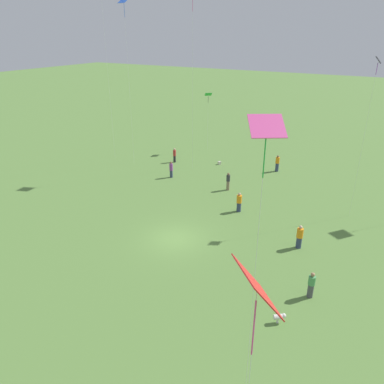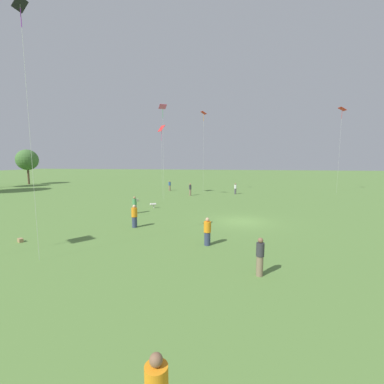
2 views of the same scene
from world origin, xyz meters
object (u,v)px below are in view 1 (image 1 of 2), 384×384
object	(u,v)px
person_7	(277,163)
person_8	(311,285)
kite_5	(265,144)
person_0	(228,181)
person_2	(175,155)
kite_4	(193,3)
person_6	(239,202)
person_9	(300,237)
dog_0	(280,317)
kite_0	(376,74)
picnic_bag_1	(219,163)
kite_9	(208,96)
kite_6	(256,297)
person_3	(171,169)
kite_7	(124,9)

from	to	relation	value
person_7	person_8	xyz separation A→B (m)	(19.45, 8.37, -0.08)
kite_5	person_0	bearing A→B (deg)	129.26
person_2	kite_4	bearing A→B (deg)	112.65
person_6	person_9	world-z (taller)	person_9
person_7	dog_0	bearing A→B (deg)	-41.00
person_6	person_7	xyz separation A→B (m)	(-11.21, -0.33, 0.06)
person_6	person_9	size ratio (longest dim) A/B	0.97
person_0	person_8	world-z (taller)	person_0
person_6	kite_5	distance (m)	21.89
kite_0	kite_5	size ratio (longest dim) A/B	1.03
picnic_bag_1	kite_9	bearing A→B (deg)	-138.53
person_2	kite_0	xyz separation A→B (m)	(4.37, 20.05, 10.52)
kite_4	person_9	bearing A→B (deg)	-89.53
person_9	kite_9	size ratio (longest dim) A/B	0.24
person_8	kite_5	distance (m)	14.12
kite_6	dog_0	bearing A→B (deg)	11.04
kite_4	dog_0	size ratio (longest dim) A/B	27.70
person_2	person_8	xyz separation A→B (m)	(16.45, 19.74, -0.03)
person_8	person_0	bearing A→B (deg)	163.96
person_6	person_7	bearing A→B (deg)	-131.84
kite_0	person_3	bearing A→B (deg)	134.35
person_0	person_8	xyz separation A→B (m)	(12.01, 10.81, -0.06)
person_7	kite_5	world-z (taller)	kite_5
person_6	picnic_bag_1	bearing A→B (deg)	-99.66
person_8	kite_7	distance (m)	31.43
person_2	kite_7	size ratio (longest dim) A/B	0.10
person_0	kite_7	size ratio (longest dim) A/B	0.10
person_9	picnic_bag_1	world-z (taller)	person_9
person_0	kite_6	world-z (taller)	kite_6
kite_0	picnic_bag_1	xyz separation A→B (m)	(-6.25, -15.13, -11.20)
person_3	kite_7	bearing A→B (deg)	-93.29
person_0	picnic_bag_1	xyz separation A→B (m)	(-6.32, -4.01, -0.71)
dog_0	kite_0	bearing A→B (deg)	137.02
person_7	person_0	bearing A→B (deg)	-77.70
person_0	kite_4	distance (m)	17.31
person_0	person_7	distance (m)	7.82
kite_4	kite_5	distance (m)	30.56
person_3	kite_5	size ratio (longest dim) A/B	0.14
person_2	person_9	distance (m)	21.09
person_8	person_9	xyz separation A→B (m)	(-5.00, -2.03, 0.05)
person_3	kite_5	distance (m)	29.35
person_0	kite_5	distance (m)	25.99
person_6	kite_5	bearing A→B (deg)	70.31
person_9	kite_6	bearing A→B (deg)	-158.61
person_8	kite_9	size ratio (longest dim) A/B	0.23
kite_5	picnic_bag_1	world-z (taller)	kite_5
person_2	person_7	bearing A→B (deg)	139.99
person_0	kite_9	world-z (taller)	kite_9
person_8	kite_9	distance (m)	30.01
kite_7	person_7	bearing A→B (deg)	70.86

